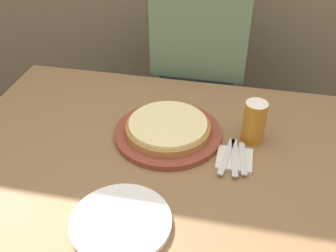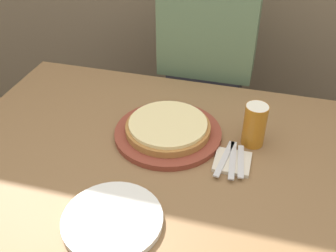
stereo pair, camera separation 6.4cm
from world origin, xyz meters
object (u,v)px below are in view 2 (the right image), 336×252
(beer_glass, at_px, (255,123))
(dinner_knife, at_px, (233,160))
(pizza_on_board, at_px, (168,130))
(dinner_plate, at_px, (113,220))
(diner_person, at_px, (205,82))
(spoon, at_px, (241,161))
(fork, at_px, (224,158))

(beer_glass, height_order, dinner_knife, beer_glass)
(pizza_on_board, relative_size, beer_glass, 2.49)
(dinner_plate, height_order, diner_person, diner_person)
(spoon, bearing_deg, fork, -180.00)
(pizza_on_board, xyz_separation_m, dinner_knife, (0.23, -0.08, -0.01))
(beer_glass, distance_m, spoon, 0.14)
(pizza_on_board, relative_size, diner_person, 0.27)
(beer_glass, xyz_separation_m, spoon, (-0.02, -0.12, -0.06))
(beer_glass, distance_m, diner_person, 0.58)
(fork, distance_m, spoon, 0.05)
(spoon, bearing_deg, beer_glass, 78.79)
(spoon, bearing_deg, dinner_plate, -133.33)
(fork, bearing_deg, beer_glass, 58.18)
(beer_glass, height_order, dinner_plate, beer_glass)
(fork, xyz_separation_m, dinner_knife, (0.02, 0.00, 0.00))
(spoon, bearing_deg, pizza_on_board, 161.84)
(pizza_on_board, distance_m, dinner_plate, 0.40)
(beer_glass, relative_size, dinner_knife, 0.81)
(dinner_plate, bearing_deg, dinner_knife, 49.20)
(beer_glass, xyz_separation_m, dinner_knife, (-0.05, -0.12, -0.06))
(dinner_plate, bearing_deg, spoon, 46.67)
(spoon, bearing_deg, diner_person, 109.88)
(beer_glass, distance_m, dinner_plate, 0.54)
(pizza_on_board, height_order, diner_person, diner_person)
(pizza_on_board, bearing_deg, dinner_plate, -95.97)
(spoon, xyz_separation_m, diner_person, (-0.22, 0.62, -0.10))
(beer_glass, xyz_separation_m, dinner_plate, (-0.32, -0.43, -0.07))
(dinner_plate, relative_size, spoon, 1.75)
(dinner_knife, bearing_deg, pizza_on_board, 160.00)
(fork, bearing_deg, dinner_plate, -128.05)
(beer_glass, relative_size, fork, 0.81)
(dinner_plate, distance_m, spoon, 0.43)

